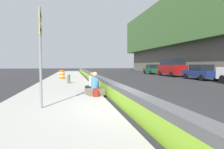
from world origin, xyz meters
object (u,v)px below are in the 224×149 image
(seated_person_foreground, at_px, (95,88))
(seated_person_middle, at_px, (92,85))
(construction_barrel, at_px, (62,75))
(parked_car_midline, at_px, (152,69))
(fire_hydrant, at_px, (69,78))
(route_sign_post, at_px, (40,51))
(backpack, at_px, (96,93))
(parked_car_third, at_px, (201,72))
(parked_car_fourth, at_px, (172,67))

(seated_person_foreground, height_order, seated_person_middle, seated_person_foreground)
(construction_barrel, distance_m, parked_car_midline, 18.43)
(fire_hydrant, relative_size, seated_person_foreground, 0.74)
(route_sign_post, bearing_deg, backpack, -47.08)
(route_sign_post, relative_size, parked_car_midline, 0.79)
(fire_hydrant, distance_m, seated_person_foreground, 6.67)
(seated_person_foreground, bearing_deg, parked_car_midline, -30.14)
(seated_person_middle, distance_m, parked_car_third, 15.11)
(fire_hydrant, bearing_deg, seated_person_foreground, -167.60)
(backpack, height_order, construction_barrel, construction_barrel)
(backpack, bearing_deg, route_sign_post, 132.92)
(seated_person_middle, relative_size, backpack, 2.83)
(backpack, relative_size, parked_car_fourth, 0.08)
(route_sign_post, xyz_separation_m, parked_car_fourth, (18.23, -15.27, -0.86))
(seated_person_foreground, xyz_separation_m, seated_person_middle, (1.42, 0.00, -0.02))
(construction_barrel, distance_m, parked_car_third, 15.38)
(parked_car_fourth, bearing_deg, fire_hydrant, 122.19)
(parked_car_fourth, relative_size, parked_car_midline, 1.13)
(backpack, bearing_deg, parked_car_fourth, -38.90)
(seated_person_middle, height_order, parked_car_fourth, parked_car_fourth)
(seated_person_foreground, distance_m, parked_car_third, 15.88)
(seated_person_foreground, height_order, parked_car_fourth, parked_car_fourth)
(backpack, bearing_deg, seated_person_foreground, -2.10)
(construction_barrel, height_order, parked_car_third, parked_car_third)
(route_sign_post, height_order, parked_car_third, route_sign_post)
(route_sign_post, relative_size, parked_car_third, 0.79)
(route_sign_post, xyz_separation_m, seated_person_middle, (4.04, -2.26, -1.72))
(fire_hydrant, distance_m, parked_car_fourth, 17.08)
(seated_person_foreground, xyz_separation_m, construction_barrel, (11.60, 2.21, 0.11))
(parked_car_fourth, bearing_deg, parked_car_midline, 1.16)
(seated_person_foreground, distance_m, parked_car_midline, 25.65)
(parked_car_midline, bearing_deg, construction_barrel, 125.04)
(seated_person_middle, xyz_separation_m, parked_car_fourth, (14.19, -13.01, 0.86))
(fire_hydrant, xyz_separation_m, construction_barrel, (5.08, 0.78, 0.03))
(route_sign_post, relative_size, parked_car_fourth, 0.70)
(route_sign_post, height_order, seated_person_middle, route_sign_post)
(parked_car_fourth, bearing_deg, backpack, 141.10)
(backpack, distance_m, construction_barrel, 12.34)
(seated_person_foreground, distance_m, parked_car_fourth, 20.34)
(parked_car_midline, bearing_deg, seated_person_foreground, 149.86)
(seated_person_foreground, relative_size, parked_car_fourth, 0.23)
(seated_person_middle, xyz_separation_m, parked_car_midline, (20.76, -12.88, 0.37))
(route_sign_post, height_order, seated_person_foreground, route_sign_post)
(parked_car_midline, bearing_deg, fire_hydrant, 137.59)
(backpack, distance_m, parked_car_fourth, 20.77)
(route_sign_post, xyz_separation_m, construction_barrel, (14.22, -0.04, -1.59))
(fire_hydrant, xyz_separation_m, parked_car_fourth, (9.09, -14.44, 0.77))
(fire_hydrant, height_order, parked_car_third, parked_car_third)
(backpack, relative_size, parked_car_midline, 0.09)
(construction_barrel, bearing_deg, parked_car_third, -99.15)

